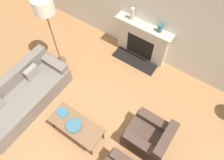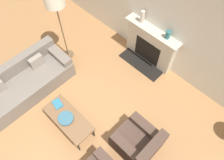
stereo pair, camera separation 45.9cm
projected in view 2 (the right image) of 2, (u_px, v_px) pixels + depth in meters
The scene contains 11 objects.
ground_plane at pixel (73, 135), 4.61m from camera, with size 18.00×18.00×0.00m, color #A87547.
wall_back at pixel (169, 16), 4.50m from camera, with size 18.00×0.06×2.90m.
fireplace at pixel (150, 46), 5.32m from camera, with size 1.44×0.59×1.02m.
couch at pixel (24, 83), 4.98m from camera, with size 0.87×2.20×0.74m.
armchair_far at pixel (138, 143), 4.23m from camera, with size 0.82×0.73×0.77m.
coffee_table at pixel (68, 119), 4.39m from camera, with size 1.11×0.48×0.43m.
bowl at pixel (66, 118), 4.33m from camera, with size 0.31×0.31×0.06m.
book at pixel (57, 104), 4.52m from camera, with size 0.25×0.21×0.02m.
floor_lamp at pixel (55, 2), 4.41m from camera, with size 0.43×0.43×1.91m.
mantel_vase_left at pixel (143, 17), 4.90m from camera, with size 0.10×0.10×0.30m.
mantel_vase_center_left at pixel (168, 35), 4.67m from camera, with size 0.11×0.11×0.19m.
Camera 2 is at (1.66, -0.52, 4.50)m, focal length 35.00 mm.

